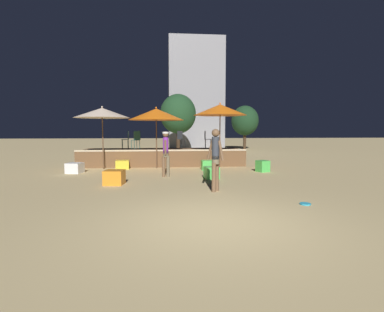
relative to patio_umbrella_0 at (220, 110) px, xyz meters
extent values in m
plane|color=tan|center=(-1.75, -8.87, -2.81)|extent=(120.00, 120.00, 0.00)
cube|color=brown|center=(-2.83, 1.37, -2.41)|extent=(8.34, 2.71, 0.80)
cube|color=#CCB793|center=(-2.83, 0.05, -1.98)|extent=(8.34, 0.12, 0.08)
cylinder|color=brown|center=(0.00, 0.00, -1.54)|extent=(0.05, 0.05, 2.55)
cone|color=orange|center=(0.00, 0.00, 0.00)|extent=(2.60, 2.60, 0.53)
sphere|color=orange|center=(0.00, 0.00, 0.31)|extent=(0.08, 0.08, 0.08)
cylinder|color=brown|center=(-5.59, -0.28, -1.62)|extent=(0.05, 0.05, 2.39)
cone|color=beige|center=(-5.59, -0.28, -0.19)|extent=(2.57, 2.57, 0.46)
sphere|color=beige|center=(-5.59, -0.28, 0.08)|extent=(0.08, 0.08, 0.08)
cylinder|color=brown|center=(-3.10, -0.23, -1.66)|extent=(0.05, 0.05, 2.30)
cone|color=orange|center=(-3.10, -0.23, -0.24)|extent=(2.63, 2.63, 0.55)
sphere|color=orange|center=(-3.10, -0.23, 0.07)|extent=(0.08, 0.08, 0.08)
cube|color=#4CC651|center=(-0.77, -1.06, -2.59)|extent=(0.55, 0.55, 0.44)
cube|color=#4CC651|center=(-0.96, -3.52, -2.59)|extent=(0.57, 0.57, 0.45)
cube|color=orange|center=(-4.41, -4.41, -2.57)|extent=(0.69, 0.69, 0.48)
cube|color=yellow|center=(-4.71, -0.33, -2.61)|extent=(0.67, 0.67, 0.40)
cube|color=white|center=(-6.54, -1.55, -2.59)|extent=(0.71, 0.71, 0.44)
cube|color=#4CC651|center=(1.57, -1.87, -2.56)|extent=(0.60, 0.60, 0.50)
cylinder|color=#72664C|center=(-2.59, -2.92, -2.40)|extent=(0.13, 0.13, 0.82)
cylinder|color=brown|center=(-2.76, -2.91, -2.40)|extent=(0.13, 0.13, 0.82)
cylinder|color=#72664C|center=(-2.67, -2.91, -1.91)|extent=(0.21, 0.21, 0.24)
cylinder|color=purple|center=(-2.67, -2.91, -1.58)|extent=(0.21, 0.21, 0.63)
cylinder|color=brown|center=(-2.66, -2.74, -1.65)|extent=(0.09, 0.20, 0.56)
cylinder|color=brown|center=(-2.68, -3.09, -1.65)|extent=(0.09, 0.15, 0.56)
sphere|color=brown|center=(-2.67, -2.91, -1.15)|extent=(0.22, 0.22, 0.22)
cylinder|color=white|center=(-2.67, -2.91, -1.08)|extent=(0.25, 0.25, 0.07)
cylinder|color=brown|center=(-1.26, -5.91, -2.38)|extent=(0.13, 0.13, 0.87)
cylinder|color=brown|center=(-1.15, -5.77, -2.38)|extent=(0.13, 0.13, 0.87)
cylinder|color=#72664C|center=(-1.21, -5.84, -1.87)|extent=(0.22, 0.22, 0.24)
cylinder|color=#333842|center=(-1.21, -5.84, -1.51)|extent=(0.22, 0.22, 0.66)
cylinder|color=brown|center=(-1.06, -5.95, -1.58)|extent=(0.21, 0.19, 0.59)
cylinder|color=brown|center=(-1.35, -5.72, -1.58)|extent=(0.23, 0.21, 0.59)
sphere|color=brown|center=(-1.21, -5.84, -1.06)|extent=(0.24, 0.24, 0.24)
cylinder|color=#1E4C47|center=(-4.96, 1.63, -1.71)|extent=(0.02, 0.02, 0.45)
cylinder|color=#1E4C47|center=(-4.94, 1.33, -1.71)|extent=(0.02, 0.02, 0.45)
cylinder|color=#1E4C47|center=(-4.66, 1.64, -1.71)|extent=(0.02, 0.02, 0.45)
cylinder|color=#1E4C47|center=(-4.64, 1.34, -1.71)|extent=(0.02, 0.02, 0.45)
cylinder|color=#1E4C47|center=(-4.80, 1.49, -1.49)|extent=(0.40, 0.40, 0.02)
cube|color=#1E4C47|center=(-4.63, 1.49, -1.26)|extent=(0.05, 0.36, 0.45)
cylinder|color=#1E4C47|center=(-4.13, 0.79, -1.71)|extent=(0.02, 0.02, 0.45)
cylinder|color=#1E4C47|center=(-4.38, 0.62, -1.71)|extent=(0.02, 0.02, 0.45)
cylinder|color=#1E4C47|center=(-3.96, 0.54, -1.71)|extent=(0.02, 0.02, 0.45)
cylinder|color=#1E4C47|center=(-4.21, 0.37, -1.71)|extent=(0.02, 0.02, 0.45)
cylinder|color=#1E4C47|center=(-4.17, 0.58, -1.49)|extent=(0.40, 0.40, 0.02)
cube|color=#1E4C47|center=(-4.08, 0.44, -1.26)|extent=(0.32, 0.22, 0.45)
cylinder|color=#2D3338|center=(-1.56, 1.99, -1.71)|extent=(0.02, 0.02, 0.45)
cylinder|color=#2D3338|center=(-1.78, 2.20, -1.71)|extent=(0.02, 0.02, 0.45)
cylinder|color=#2D3338|center=(-1.76, 1.77, -1.71)|extent=(0.02, 0.02, 0.45)
cylinder|color=#2D3338|center=(-1.98, 1.97, -1.71)|extent=(0.02, 0.02, 0.45)
cylinder|color=#2D3338|center=(-1.77, 1.98, -1.49)|extent=(0.40, 0.40, 0.02)
cube|color=#2D3338|center=(-1.89, 1.86, -1.26)|extent=(0.29, 0.27, 0.45)
cylinder|color=#2D3338|center=(-0.22, 1.34, -1.71)|extent=(0.02, 0.02, 0.45)
cylinder|color=#2D3338|center=(-0.21, 1.64, -1.71)|extent=(0.02, 0.02, 0.45)
cylinder|color=#2D3338|center=(-0.52, 1.36, -1.71)|extent=(0.02, 0.02, 0.45)
cylinder|color=#2D3338|center=(-0.51, 1.66, -1.71)|extent=(0.02, 0.02, 0.45)
cylinder|color=#2D3338|center=(-0.37, 1.50, -1.49)|extent=(0.40, 0.40, 0.02)
cube|color=#2D3338|center=(-0.54, 1.51, -1.26)|extent=(0.05, 0.36, 0.45)
cylinder|color=#33B2D8|center=(0.74, -7.62, -2.79)|extent=(0.27, 0.27, 0.03)
cylinder|color=#3D2B1C|center=(4.78, 13.08, -2.03)|extent=(0.28, 0.28, 1.57)
ellipsoid|color=#19381E|center=(4.78, 13.08, -0.11)|extent=(2.53, 2.53, 2.78)
cylinder|color=#3D2B1C|center=(-1.64, 9.64, -1.90)|extent=(0.28, 0.28, 1.82)
ellipsoid|color=#1E4223|center=(-1.64, 9.64, 0.30)|extent=(2.88, 2.88, 3.17)
cube|color=gray|center=(0.44, 16.65, 2.62)|extent=(5.45, 4.51, 10.86)
camera|label=1|loc=(-2.69, -14.58, -0.97)|focal=28.00mm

